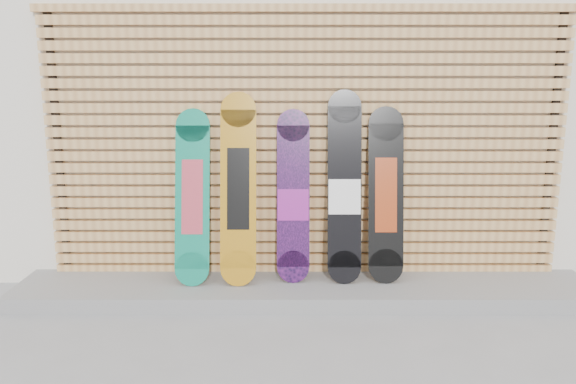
# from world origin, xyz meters

# --- Properties ---
(ground) EXTENTS (80.00, 80.00, 0.00)m
(ground) POSITION_xyz_m (0.00, 0.00, 0.00)
(ground) COLOR gray
(ground) RESTS_ON ground
(building) EXTENTS (12.00, 5.00, 3.60)m
(building) POSITION_xyz_m (0.50, 3.50, 1.80)
(building) COLOR silver
(building) RESTS_ON ground
(concrete_step) EXTENTS (4.60, 0.70, 0.12)m
(concrete_step) POSITION_xyz_m (-0.15, 0.68, 0.06)
(concrete_step) COLOR gray
(concrete_step) RESTS_ON ground
(slat_wall) EXTENTS (4.26, 0.08, 2.29)m
(slat_wall) POSITION_xyz_m (-0.15, 0.97, 1.21)
(slat_wall) COLOR tan
(slat_wall) RESTS_ON ground
(snowboard_0) EXTENTS (0.27, 0.35, 1.38)m
(snowboard_0) POSITION_xyz_m (-1.05, 0.77, 0.81)
(snowboard_0) COLOR #0D7E61
(snowboard_0) RESTS_ON concrete_step
(snowboard_1) EXTENTS (0.28, 0.35, 1.51)m
(snowboard_1) POSITION_xyz_m (-0.68, 0.77, 0.87)
(snowboard_1) COLOR #B47813
(snowboard_1) RESTS_ON concrete_step
(snowboard_2) EXTENTS (0.26, 0.28, 1.37)m
(snowboard_2) POSITION_xyz_m (-0.25, 0.80, 0.79)
(snowboard_2) COLOR black
(snowboard_2) RESTS_ON concrete_step
(snowboard_3) EXTENTS (0.27, 0.30, 1.53)m
(snowboard_3) POSITION_xyz_m (0.16, 0.79, 0.87)
(snowboard_3) COLOR black
(snowboard_3) RESTS_ON concrete_step
(snowboard_4) EXTENTS (0.28, 0.29, 1.40)m
(snowboard_4) POSITION_xyz_m (0.49, 0.80, 0.82)
(snowboard_4) COLOR black
(snowboard_4) RESTS_ON concrete_step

